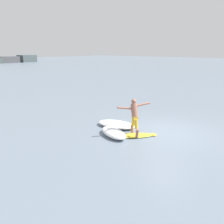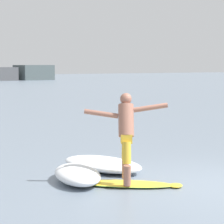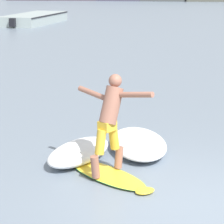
# 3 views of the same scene
# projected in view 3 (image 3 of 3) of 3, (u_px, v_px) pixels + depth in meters

# --- Properties ---
(ground_plane) EXTENTS (200.00, 200.00, 0.00)m
(ground_plane) POSITION_uv_depth(u_px,v_px,m) (198.00, 204.00, 7.61)
(ground_plane) COLOR slate
(surfboard) EXTENTS (1.72, 1.64, 0.20)m
(surfboard) POSITION_uv_depth(u_px,v_px,m) (109.00, 175.00, 8.63)
(surfboard) COLOR yellow
(surfboard) RESTS_ON ground
(surfer) EXTENTS (1.34, 0.96, 1.61)m
(surfer) POSITION_uv_depth(u_px,v_px,m) (110.00, 116.00, 8.47)
(surfer) COLOR #9C6451
(surfer) RESTS_ON surfboard
(fishing_boat_near_jetty) EXTENTS (3.23, 7.90, 0.65)m
(fishing_boat_near_jetty) POSITION_uv_depth(u_px,v_px,m) (35.00, 18.00, 35.94)
(fishing_boat_near_jetty) COLOR #A1B0AF
(fishing_boat_near_jetty) RESTS_ON ground
(wave_foam_at_tail) EXTENTS (1.29, 1.83, 0.31)m
(wave_foam_at_tail) POSITION_uv_depth(u_px,v_px,m) (79.00, 152.00, 9.39)
(wave_foam_at_tail) COLOR white
(wave_foam_at_tail) RESTS_ON ground
(wave_foam_at_nose) EXTENTS (1.44, 2.16, 0.27)m
(wave_foam_at_nose) POSITION_uv_depth(u_px,v_px,m) (138.00, 143.00, 9.93)
(wave_foam_at_nose) COLOR white
(wave_foam_at_nose) RESTS_ON ground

